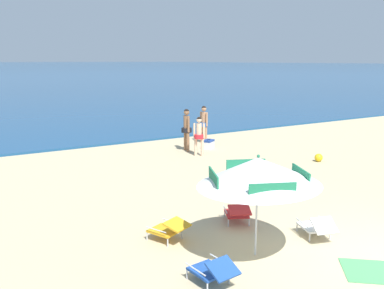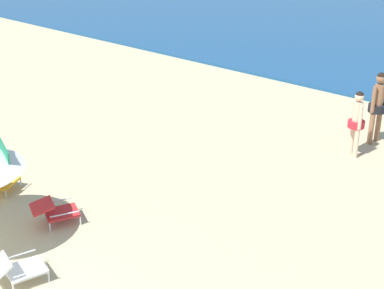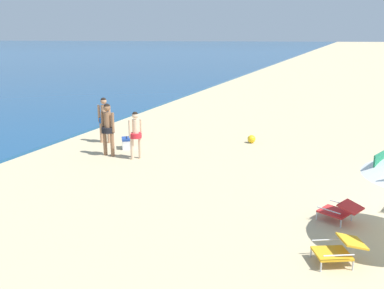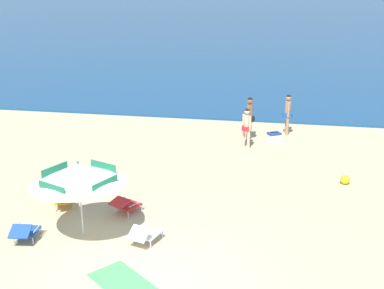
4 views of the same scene
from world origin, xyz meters
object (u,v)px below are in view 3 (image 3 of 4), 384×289
at_px(person_standing_beside, 108,126).
at_px(cooler_box, 127,143).
at_px(lounge_chair_under_umbrella, 339,249).
at_px(beach_ball, 252,139).
at_px(lounge_chair_beside_umbrella, 340,210).
at_px(person_wading_in, 136,132).
at_px(person_standing_near_shore, 104,117).

bearing_deg(person_standing_beside, cooler_box, -6.63).
distance_m(lounge_chair_under_umbrella, beach_ball, 8.82).
xyz_separation_m(lounge_chair_beside_umbrella, person_standing_beside, (2.90, 7.52, 0.76)).
height_order(person_wading_in, beach_ball, person_wading_in).
bearing_deg(beach_ball, lounge_chair_under_umbrella, -157.72).
bearing_deg(person_standing_beside, person_wading_in, -91.56).
distance_m(lounge_chair_beside_umbrella, cooler_box, 8.39).
relative_size(lounge_chair_beside_umbrella, person_standing_beside, 0.55).
bearing_deg(person_standing_beside, person_standing_near_shore, 35.19).
bearing_deg(beach_ball, person_wading_in, 137.64).
height_order(lounge_chair_under_umbrella, cooler_box, lounge_chair_under_umbrella).
relative_size(person_standing_near_shore, person_standing_beside, 0.97).
height_order(cooler_box, beach_ball, cooler_box).
distance_m(lounge_chair_beside_umbrella, person_standing_beside, 8.10).
bearing_deg(person_wading_in, cooler_box, 41.31).
xyz_separation_m(person_standing_near_shore, beach_ball, (1.87, -5.29, -0.85)).
relative_size(lounge_chair_beside_umbrella, cooler_box, 1.64).
bearing_deg(person_standing_near_shore, lounge_chair_beside_umbrella, -117.31).
relative_size(lounge_chair_under_umbrella, cooler_box, 1.64).
relative_size(person_wading_in, cooler_box, 2.63).
height_order(person_standing_near_shore, person_wading_in, person_standing_near_shore).
height_order(person_standing_beside, beach_ball, person_standing_beside).
relative_size(lounge_chair_under_umbrella, person_standing_near_shore, 0.57).
bearing_deg(lounge_chair_under_umbrella, lounge_chair_beside_umbrella, 0.56).
bearing_deg(beach_ball, person_standing_beside, 129.12).
height_order(lounge_chair_under_umbrella, person_wading_in, person_wading_in).
xyz_separation_m(cooler_box, beach_ball, (2.38, -4.08, -0.05)).
distance_m(lounge_chair_beside_umbrella, beach_ball, 7.14).
xyz_separation_m(lounge_chair_under_umbrella, person_standing_beside, (4.74, 7.54, 0.76)).
xyz_separation_m(person_standing_beside, cooler_box, (1.04, -0.12, -0.84)).
height_order(lounge_chair_beside_umbrella, person_standing_near_shore, person_standing_near_shore).
height_order(person_standing_near_shore, beach_ball, person_standing_near_shore).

